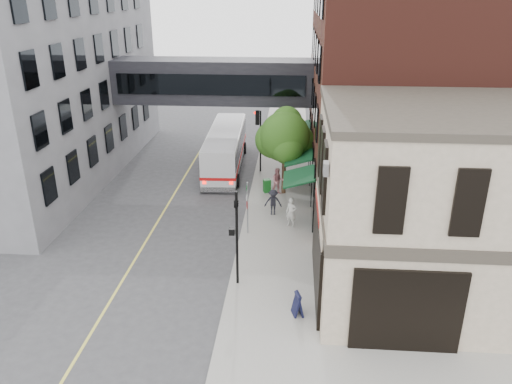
% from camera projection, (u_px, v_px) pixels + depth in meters
% --- Properties ---
extents(ground, '(120.00, 120.00, 0.00)m').
position_uv_depth(ground, '(223.00, 311.00, 21.01)').
color(ground, '#38383A').
rests_on(ground, ground).
extents(sidewalk_main, '(4.00, 60.00, 0.15)m').
position_uv_depth(sidewalk_main, '(281.00, 188.00, 33.75)').
color(sidewalk_main, gray).
rests_on(sidewalk_main, ground).
extents(corner_building, '(10.19, 8.12, 8.45)m').
position_uv_depth(corner_building, '(442.00, 207.00, 20.62)').
color(corner_building, tan).
rests_on(corner_building, ground).
extents(brick_building, '(13.76, 18.00, 14.00)m').
position_uv_depth(brick_building, '(410.00, 84.00, 31.48)').
color(brick_building, '#4B1F17').
rests_on(brick_building, ground).
extents(opposite_building, '(14.00, 24.00, 14.00)m').
position_uv_depth(opposite_building, '(8.00, 76.00, 34.32)').
color(opposite_building, slate).
rests_on(opposite_building, ground).
extents(skyway_bridge, '(14.00, 3.18, 3.00)m').
position_uv_depth(skyway_bridge, '(214.00, 81.00, 35.36)').
color(skyway_bridge, black).
rests_on(skyway_bridge, ground).
extents(traffic_signal_near, '(0.44, 0.22, 4.60)m').
position_uv_depth(traffic_signal_near, '(236.00, 227.00, 21.70)').
color(traffic_signal_near, black).
rests_on(traffic_signal_near, sidewalk_main).
extents(traffic_signal_far, '(0.53, 0.28, 4.50)m').
position_uv_depth(traffic_signal_far, '(259.00, 129.00, 35.41)').
color(traffic_signal_far, black).
rests_on(traffic_signal_far, sidewalk_main).
extents(street_sign_pole, '(0.08, 0.75, 3.00)m').
position_uv_depth(street_sign_pole, '(247.00, 203.00, 26.71)').
color(street_sign_pole, gray).
rests_on(street_sign_pole, sidewalk_main).
extents(street_tree, '(3.80, 3.20, 5.60)m').
position_uv_depth(street_tree, '(285.00, 136.00, 31.56)').
color(street_tree, '#382619').
rests_on(street_tree, sidewalk_main).
extents(lane_marking, '(0.12, 40.00, 0.01)m').
position_uv_depth(lane_marking, '(165.00, 210.00, 30.59)').
color(lane_marking, '#D8CC4C').
rests_on(lane_marking, ground).
extents(bus, '(2.89, 10.78, 2.88)m').
position_uv_depth(bus, '(225.00, 147.00, 37.17)').
color(bus, silver).
rests_on(bus, ground).
extents(pedestrian_a, '(0.72, 0.62, 1.68)m').
position_uv_depth(pedestrian_a, '(291.00, 212.00, 27.88)').
color(pedestrian_a, silver).
rests_on(pedestrian_a, sidewalk_main).
extents(pedestrian_b, '(1.00, 0.86, 1.76)m').
position_uv_depth(pedestrian_b, '(278.00, 181.00, 32.24)').
color(pedestrian_b, tan).
rests_on(pedestrian_b, sidewalk_main).
extents(pedestrian_c, '(1.02, 0.59, 1.58)m').
position_uv_depth(pedestrian_c, '(273.00, 202.00, 29.34)').
color(pedestrian_c, black).
rests_on(pedestrian_c, sidewalk_main).
extents(newspaper_box, '(0.56, 0.53, 0.88)m').
position_uv_depth(newspaper_box, '(267.00, 186.00, 32.71)').
color(newspaper_box, '#145A1B').
rests_on(newspaper_box, sidewalk_main).
extents(sandwich_board, '(0.51, 0.64, 1.00)m').
position_uv_depth(sandwich_board, '(298.00, 304.00, 20.37)').
color(sandwich_board, black).
rests_on(sandwich_board, sidewalk_main).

